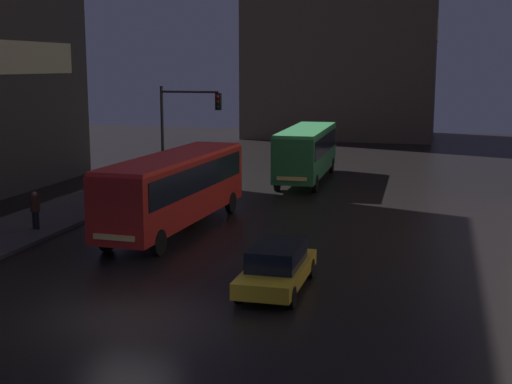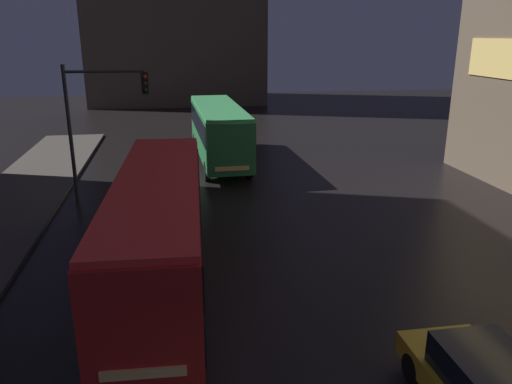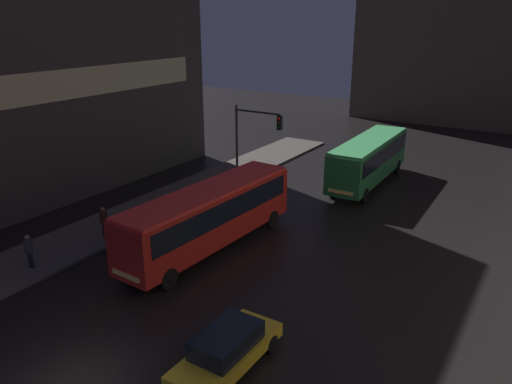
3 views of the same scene
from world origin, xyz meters
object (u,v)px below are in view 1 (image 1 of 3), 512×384
at_px(bus_near, 175,184).
at_px(bus_far, 307,149).
at_px(pedestrian_mid, 35,207).
at_px(traffic_light_main, 183,121).
at_px(car_taxi, 277,267).

distance_m(bus_near, bus_far, 14.68).
bearing_deg(pedestrian_mid, bus_far, -147.93).
relative_size(bus_near, pedestrian_mid, 6.87).
xyz_separation_m(bus_far, traffic_light_main, (-5.64, -6.38, 2.03)).
bearing_deg(pedestrian_mid, car_taxi, 126.62).
xyz_separation_m(bus_far, car_taxi, (3.02, -21.44, -1.27)).
height_order(bus_far, traffic_light_main, traffic_light_main).
bearing_deg(bus_near, traffic_light_main, -69.54).
distance_m(bus_near, car_taxi, 9.44).
relative_size(bus_near, traffic_light_main, 1.89).
bearing_deg(traffic_light_main, pedestrian_mid, -106.97).
bearing_deg(bus_near, car_taxi, 133.39).
xyz_separation_m(pedestrian_mid, traffic_light_main, (3.05, 9.98, 2.93)).
relative_size(car_taxi, traffic_light_main, 0.77).
bearing_deg(bus_near, pedestrian_mid, 22.38).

